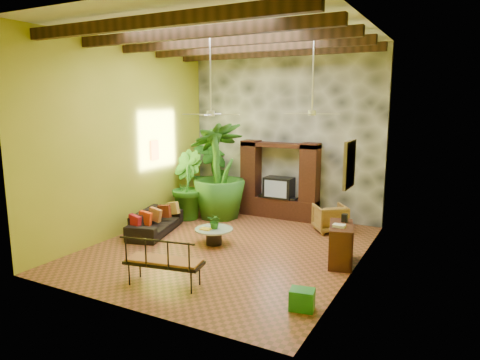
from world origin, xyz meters
The scene contains 23 objects.
ground centered at (0.00, 0.00, 0.00)m, with size 7.00×7.00×0.00m, color brown.
ceiling centered at (0.00, 0.00, 5.00)m, with size 6.00×7.00×0.02m, color silver.
back_wall centered at (0.00, 3.50, 2.50)m, with size 6.00×0.02×5.00m, color #A6AE27.
left_wall centered at (-3.00, 0.00, 2.50)m, with size 0.02×7.00×5.00m, color #A6AE27.
right_wall centered at (3.00, 0.00, 2.50)m, with size 0.02×7.00×5.00m, color #A6AE27.
stone_accent_wall centered at (0.00, 3.44, 2.50)m, with size 5.98×0.10×4.98m, color #3E4146.
ceiling_beams centered at (0.00, 0.00, 4.78)m, with size 5.95×5.36×0.22m.
entertainment_center centered at (0.00, 3.14, 0.97)m, with size 2.40×0.55×2.30m.
ceiling_fan_front centered at (-0.20, -0.40, 3.40)m, with size 1.28×1.28×1.86m.
ceiling_fan_back centered at (1.60, 1.20, 3.40)m, with size 1.28×1.28×1.86m.
wall_art_mask centered at (-2.96, 1.00, 2.10)m, with size 0.06×0.32×0.55m, color orange.
wall_art_painting centered at (2.96, -0.60, 2.30)m, with size 0.06×0.70×0.90m, color #235381.
sofa centered at (-2.30, 0.13, 0.30)m, with size 2.07×0.81×0.60m, color black.
wicker_armchair centered at (1.79, 2.42, 0.37)m, with size 0.79×0.81×0.74m, color olive.
tall_plant_a centered at (-2.33, 3.15, 1.16)m, with size 1.22×0.83×2.32m, color #1E5817.
tall_plant_b centered at (-2.41, 1.73, 1.02)m, with size 1.12×0.91×2.04m, color #226119.
tall_plant_c centered at (-1.58, 2.25, 1.44)m, with size 1.61×1.61×2.88m, color #2B681B.
coffee_table centered at (-0.42, 0.04, 0.26)m, with size 0.93×0.93×0.40m.
centerpiece_plant centered at (-0.39, 0.05, 0.59)m, with size 0.35×0.30×0.39m, color #24671B.
yellow_tray centered at (-0.56, -0.12, 0.41)m, with size 0.26×0.19×0.03m, color yellow.
iron_bench centered at (-0.02, -2.52, 0.54)m, with size 1.57×0.82×0.57m.
side_console centered at (2.65, 0.25, 0.43)m, with size 0.49×1.08×0.86m, color #331B10.
green_bin centered at (2.64, -2.15, 0.18)m, with size 0.41×0.31×0.36m, color #217C22.
Camera 1 is at (4.84, -8.57, 3.45)m, focal length 32.00 mm.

